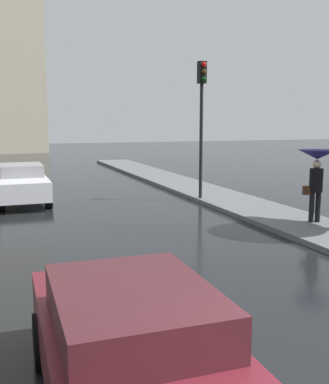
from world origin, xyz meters
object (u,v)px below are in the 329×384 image
at_px(car_white_far_ahead, 22,183).
at_px(pedestrian_with_umbrella_near, 317,165).
at_px(traffic_light, 202,105).
at_px(car_maroon_mid_road, 139,360).

distance_m(car_white_far_ahead, pedestrian_with_umbrella_near, 9.99).
bearing_deg(pedestrian_with_umbrella_near, traffic_light, 117.99).
distance_m(car_maroon_mid_road, car_white_far_ahead, 13.12).
height_order(car_white_far_ahead, pedestrian_with_umbrella_near, pedestrian_with_umbrella_near).
bearing_deg(pedestrian_with_umbrella_near, car_maroon_mid_road, -124.62).
xyz_separation_m(pedestrian_with_umbrella_near, traffic_light, (-1.27, 4.70, 1.72)).
bearing_deg(traffic_light, car_maroon_mid_road, -117.19).
bearing_deg(car_maroon_mid_road, car_white_far_ahead, -87.44).
bearing_deg(car_maroon_mid_road, traffic_light, -116.17).
relative_size(car_white_far_ahead, traffic_light, 0.89).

